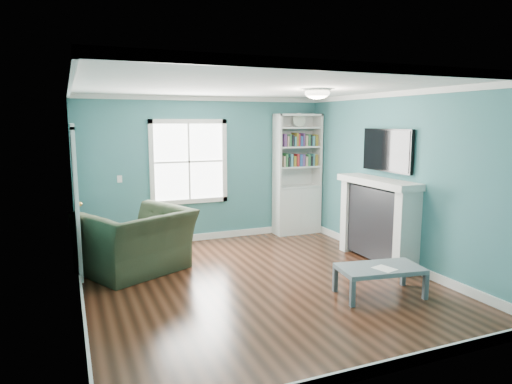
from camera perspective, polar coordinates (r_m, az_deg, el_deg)
name	(u,v)px	position (r m, az deg, el deg)	size (l,w,h in m)	color
floor	(259,283)	(6.28, 0.40, -11.27)	(5.00, 5.00, 0.00)	black
room_walls	(259,166)	(5.93, 0.42, 3.23)	(5.00, 5.00, 5.00)	#377877
trim	(259,193)	(5.97, 0.42, -0.06)	(4.50, 5.00, 2.60)	white
window	(189,162)	(8.20, -8.38, 3.76)	(1.40, 0.06, 1.50)	white
bookshelf	(297,186)	(8.83, 5.13, 0.74)	(0.90, 0.35, 2.31)	silver
fireplace	(378,221)	(7.30, 14.99, -3.53)	(0.44, 1.58, 1.30)	black
tv	(387,150)	(7.23, 16.09, 5.03)	(0.06, 1.10, 0.65)	black
door	(76,199)	(6.92, -21.61, -0.84)	(0.12, 0.98, 2.17)	silver
ceiling_fixture	(317,92)	(6.41, 7.66, 12.23)	(0.38, 0.38, 0.15)	white
light_switch	(120,179)	(8.01, -16.68, 1.57)	(0.08, 0.01, 0.12)	white
recliner	(136,231)	(6.78, -14.78, -4.70)	(1.39, 0.91, 1.22)	#242E1C
coffee_table	(380,270)	(5.96, 15.23, -9.42)	(1.10, 0.71, 0.37)	#454D53
paper_sheet	(384,269)	(5.88, 15.76, -9.20)	(0.20, 0.26, 0.00)	white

